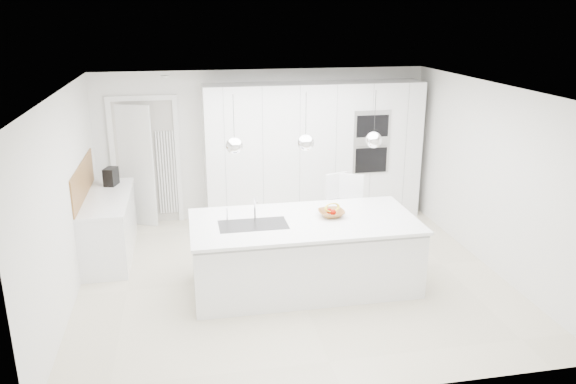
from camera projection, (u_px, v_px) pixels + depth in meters
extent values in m
plane|color=beige|center=(292.00, 277.00, 7.52)|extent=(5.50, 5.50, 0.00)
plane|color=white|center=(264.00, 144.00, 9.48)|extent=(5.50, 0.00, 5.50)
plane|color=white|center=(65.00, 201.00, 6.65)|extent=(0.00, 5.00, 5.00)
plane|color=white|center=(293.00, 89.00, 6.76)|extent=(5.50, 5.50, 0.00)
cube|color=white|center=(314.00, 152.00, 9.37)|extent=(3.60, 0.60, 2.30)
cube|color=white|center=(130.00, 166.00, 9.09)|extent=(0.76, 0.38, 2.00)
cube|color=white|center=(109.00, 227.00, 8.08)|extent=(0.60, 1.80, 0.86)
cube|color=white|center=(106.00, 198.00, 7.94)|extent=(0.62, 1.82, 0.04)
cube|color=#93612B|center=(83.00, 180.00, 7.81)|extent=(0.02, 1.80, 0.50)
cube|color=white|center=(305.00, 256.00, 7.13)|extent=(2.80, 1.20, 0.86)
cube|color=white|center=(304.00, 221.00, 7.04)|extent=(2.84, 1.40, 0.04)
cylinder|color=white|center=(255.00, 208.00, 7.02)|extent=(0.02, 0.02, 0.30)
sphere|color=white|center=(234.00, 146.00, 6.53)|extent=(0.20, 0.20, 0.20)
sphere|color=white|center=(306.00, 143.00, 6.68)|extent=(0.20, 0.20, 0.20)
sphere|color=white|center=(374.00, 140.00, 6.83)|extent=(0.20, 0.20, 0.20)
imported|color=#93612B|center=(331.00, 213.00, 7.14)|extent=(0.34, 0.34, 0.08)
cube|color=black|center=(111.00, 177.00, 8.41)|extent=(0.22, 0.28, 0.26)
sphere|color=#A00B00|center=(333.00, 212.00, 7.09)|extent=(0.08, 0.08, 0.08)
sphere|color=#A00B00|center=(329.00, 211.00, 7.15)|extent=(0.07, 0.07, 0.07)
torus|color=yellow|center=(332.00, 208.00, 7.10)|extent=(0.26, 0.18, 0.23)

